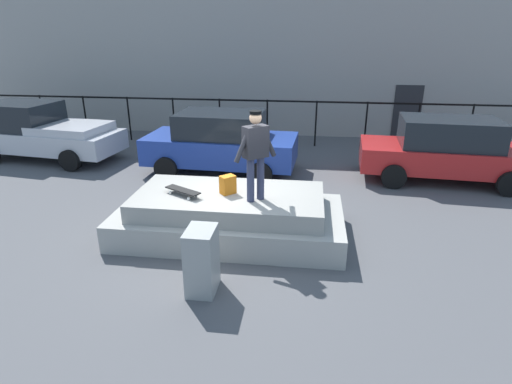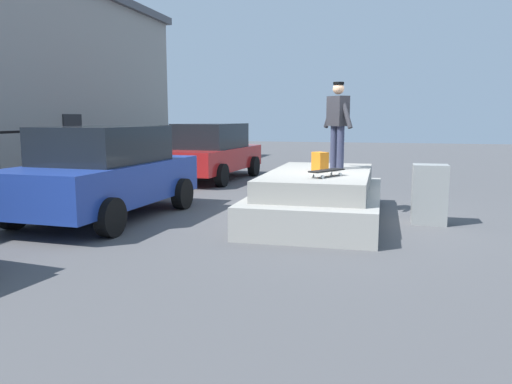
{
  "view_description": "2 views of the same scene",
  "coord_description": "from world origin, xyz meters",
  "px_view_note": "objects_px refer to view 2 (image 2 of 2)",
  "views": [
    {
      "loc": [
        1.48,
        -7.33,
        3.89
      ],
      "look_at": [
        0.37,
        1.28,
        0.49
      ],
      "focal_mm": 29.17,
      "sensor_mm": 36.0,
      "label": 1
    },
    {
      "loc": [
        -9.5,
        -1.01,
        1.9
      ],
      "look_at": [
        0.58,
        1.51,
        0.36
      ],
      "focal_mm": 35.6,
      "sensor_mm": 36.0,
      "label": 2
    }
  ],
  "objects_px": {
    "car_blue_sedan_mid": "(105,172)",
    "car_red_sedan_far": "(211,151)",
    "backpack": "(320,162)",
    "skateboard": "(327,171)",
    "skateboarder": "(338,119)",
    "utility_box": "(429,194)"
  },
  "relations": [
    {
      "from": "car_blue_sedan_mid",
      "to": "car_red_sedan_far",
      "type": "bearing_deg",
      "value": 0.11
    },
    {
      "from": "backpack",
      "to": "car_blue_sedan_mid",
      "type": "distance_m",
      "value": 4.05
    },
    {
      "from": "car_red_sedan_far",
      "to": "skateboard",
      "type": "bearing_deg",
      "value": -145.56
    },
    {
      "from": "skateboarder",
      "to": "backpack",
      "type": "height_order",
      "value": "skateboarder"
    },
    {
      "from": "backpack",
      "to": "utility_box",
      "type": "height_order",
      "value": "backpack"
    },
    {
      "from": "skateboarder",
      "to": "car_blue_sedan_mid",
      "type": "height_order",
      "value": "skateboarder"
    },
    {
      "from": "car_blue_sedan_mid",
      "to": "utility_box",
      "type": "relative_size",
      "value": 4.08
    },
    {
      "from": "skateboard",
      "to": "car_blue_sedan_mid",
      "type": "distance_m",
      "value": 4.15
    },
    {
      "from": "car_blue_sedan_mid",
      "to": "utility_box",
      "type": "bearing_deg",
      "value": -81.11
    },
    {
      "from": "skateboard",
      "to": "car_red_sedan_far",
      "type": "distance_m",
      "value": 7.35
    },
    {
      "from": "car_blue_sedan_mid",
      "to": "car_red_sedan_far",
      "type": "height_order",
      "value": "car_blue_sedan_mid"
    },
    {
      "from": "skateboarder",
      "to": "car_red_sedan_far",
      "type": "distance_m",
      "value": 6.34
    },
    {
      "from": "utility_box",
      "to": "skateboard",
      "type": "bearing_deg",
      "value": 114.87
    },
    {
      "from": "skateboard",
      "to": "backpack",
      "type": "distance_m",
      "value": 0.87
    },
    {
      "from": "skateboarder",
      "to": "backpack",
      "type": "bearing_deg",
      "value": 155.75
    },
    {
      "from": "skateboard",
      "to": "car_red_sedan_far",
      "type": "height_order",
      "value": "car_red_sedan_far"
    },
    {
      "from": "car_red_sedan_far",
      "to": "car_blue_sedan_mid",
      "type": "bearing_deg",
      "value": -179.89
    },
    {
      "from": "car_red_sedan_far",
      "to": "backpack",
      "type": "bearing_deg",
      "value": -142.96
    },
    {
      "from": "skateboarder",
      "to": "car_blue_sedan_mid",
      "type": "bearing_deg",
      "value": 110.27
    },
    {
      "from": "car_red_sedan_far",
      "to": "utility_box",
      "type": "relative_size",
      "value": 4.3
    },
    {
      "from": "car_blue_sedan_mid",
      "to": "utility_box",
      "type": "height_order",
      "value": "car_blue_sedan_mid"
    },
    {
      "from": "skateboard",
      "to": "car_red_sedan_far",
      "type": "relative_size",
      "value": 0.17
    }
  ]
}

